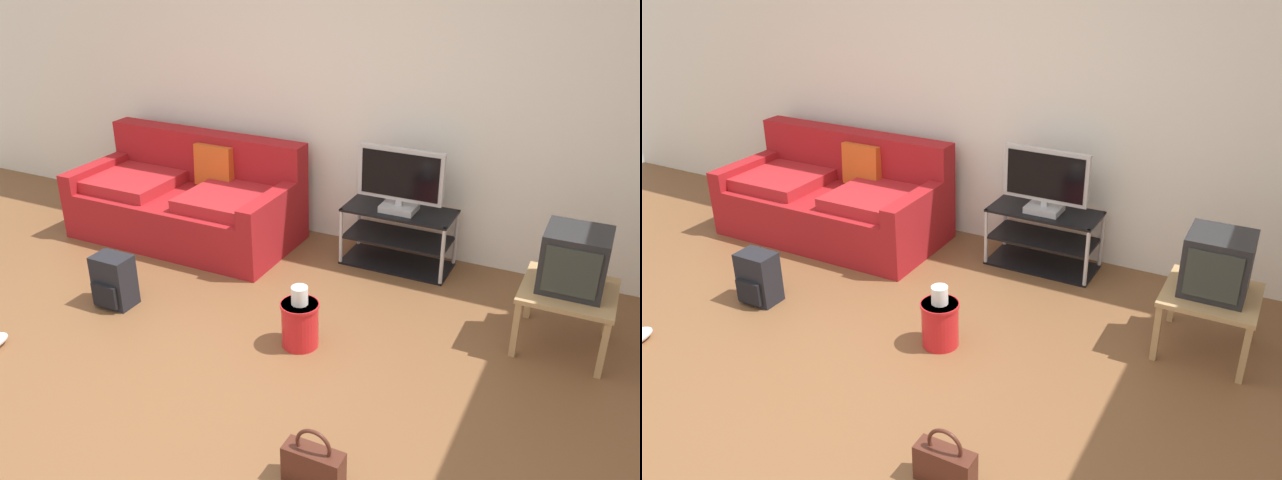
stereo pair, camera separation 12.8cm
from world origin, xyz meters
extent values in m
cube|color=brown|center=(0.00, 0.00, -0.01)|extent=(9.00, 9.80, 0.02)
cube|color=silver|center=(0.00, 2.45, 1.35)|extent=(9.00, 0.10, 2.70)
cube|color=maroon|center=(-1.26, 1.81, 0.21)|extent=(1.93, 0.94, 0.41)
cube|color=maroon|center=(-1.26, 2.18, 0.64)|extent=(1.93, 0.20, 0.45)
cube|color=maroon|center=(-2.15, 1.81, 0.49)|extent=(0.14, 0.94, 0.16)
cube|color=maroon|center=(-0.36, 1.81, 0.49)|extent=(0.14, 0.94, 0.16)
cube|color=#AF2026|center=(-1.79, 1.75, 0.46)|extent=(0.77, 0.66, 0.10)
cube|color=#AF2026|center=(-0.73, 1.75, 0.46)|extent=(0.77, 0.66, 0.10)
cube|color=#CC561E|center=(-1.09, 2.06, 0.61)|extent=(0.36, 0.14, 0.37)
cube|color=black|center=(0.59, 2.12, 0.47)|extent=(0.87, 0.41, 0.02)
cube|color=black|center=(0.59, 2.12, 0.24)|extent=(0.83, 0.39, 0.02)
cube|color=black|center=(0.59, 2.12, 0.01)|extent=(0.87, 0.41, 0.02)
cylinder|color=#B7B7BC|center=(0.17, 1.93, 0.24)|extent=(0.03, 0.03, 0.48)
cylinder|color=#B7B7BC|center=(1.01, 1.93, 0.24)|extent=(0.03, 0.03, 0.48)
cylinder|color=#B7B7BC|center=(0.17, 2.31, 0.24)|extent=(0.03, 0.03, 0.48)
cylinder|color=#B7B7BC|center=(1.01, 2.31, 0.24)|extent=(0.03, 0.03, 0.48)
cube|color=#B2B2B7|center=(0.59, 2.10, 0.50)|extent=(0.27, 0.22, 0.05)
cube|color=#B2B2B7|center=(0.59, 2.10, 0.55)|extent=(0.05, 0.04, 0.04)
cube|color=#B2B2B7|center=(0.59, 2.10, 0.78)|extent=(0.68, 0.04, 0.41)
cube|color=black|center=(0.59, 2.08, 0.78)|extent=(0.62, 0.01, 0.35)
cube|color=tan|center=(1.94, 1.50, 0.41)|extent=(0.57, 0.57, 0.03)
cube|color=tan|center=(1.69, 1.24, 0.20)|extent=(0.04, 0.04, 0.39)
cube|color=tan|center=(2.20, 1.24, 0.20)|extent=(0.04, 0.04, 0.39)
cube|color=tan|center=(1.69, 1.75, 0.20)|extent=(0.04, 0.04, 0.39)
cube|color=tan|center=(2.20, 1.75, 0.20)|extent=(0.04, 0.04, 0.39)
cube|color=#232326|center=(1.94, 1.52, 0.62)|extent=(0.39, 0.37, 0.39)
cube|color=#333833|center=(1.94, 1.33, 0.62)|extent=(0.32, 0.01, 0.30)
cube|color=black|center=(-1.03, 0.64, 0.19)|extent=(0.27, 0.19, 0.38)
cube|color=black|center=(-1.03, 0.53, 0.12)|extent=(0.21, 0.04, 0.17)
cylinder|color=black|center=(-1.10, 0.75, 0.21)|extent=(0.04, 0.04, 0.31)
cylinder|color=black|center=(-0.95, 0.75, 0.21)|extent=(0.04, 0.04, 0.31)
cube|color=#4C2319|center=(1.02, -0.28, 0.10)|extent=(0.31, 0.11, 0.20)
torus|color=#4C2319|center=(1.02, -0.28, 0.23)|extent=(0.19, 0.02, 0.19)
cylinder|color=red|center=(0.41, 0.76, 0.15)|extent=(0.24, 0.24, 0.31)
cylinder|color=red|center=(0.41, 0.76, 0.30)|extent=(0.26, 0.26, 0.02)
cylinder|color=white|center=(0.41, 0.76, 0.36)|extent=(0.11, 0.11, 0.14)
camera|label=1|loc=(2.12, -2.46, 2.47)|focal=37.11mm
camera|label=2|loc=(2.23, -2.40, 2.47)|focal=37.11mm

